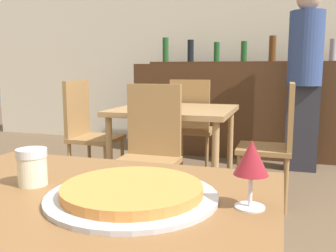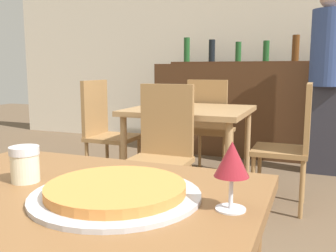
{
  "view_description": "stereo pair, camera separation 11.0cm",
  "coord_description": "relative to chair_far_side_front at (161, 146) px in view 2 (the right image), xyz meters",
  "views": [
    {
      "loc": [
        0.49,
        -0.8,
        1.05
      ],
      "look_at": [
        0.07,
        0.55,
        0.84
      ],
      "focal_mm": 40.0,
      "sensor_mm": 36.0,
      "label": 1
    },
    {
      "loc": [
        0.59,
        -0.77,
        1.05
      ],
      "look_at": [
        0.07,
        0.55,
        0.84
      ],
      "focal_mm": 40.0,
      "sensor_mm": 36.0,
      "label": 2
    }
  ],
  "objects": [
    {
      "name": "chair_far_side_front",
      "position": [
        0.0,
        0.0,
        0.0
      ],
      "size": [
        0.4,
        0.4,
        0.95
      ],
      "color": "olive",
      "rests_on": "ground_plane"
    },
    {
      "name": "wine_glass",
      "position": [
        0.78,
        -1.46,
        0.31
      ],
      "size": [
        0.08,
        0.08,
        0.16
      ],
      "color": "silver",
      "rests_on": "dining_table_near"
    },
    {
      "name": "chair_far_side_left",
      "position": [
        -0.8,
        0.6,
        0.0
      ],
      "size": [
        0.4,
        0.4,
        0.95
      ],
      "rotation": [
        0.0,
        0.0,
        1.57
      ],
      "color": "olive",
      "rests_on": "ground_plane"
    },
    {
      "name": "bar_back_shelf",
      "position": [
        0.34,
        2.47,
        0.65
      ],
      "size": [
        2.39,
        0.24,
        0.34
      ],
      "color": "#4C2D19",
      "rests_on": "bar_counter"
    },
    {
      "name": "chair_far_side_right",
      "position": [
        0.8,
        0.6,
        0.0
      ],
      "size": [
        0.4,
        0.4,
        0.95
      ],
      "rotation": [
        0.0,
        0.0,
        -1.57
      ],
      "color": "olive",
      "rests_on": "ground_plane"
    },
    {
      "name": "bar_counter",
      "position": [
        0.35,
        2.33,
        0.02
      ],
      "size": [
        2.6,
        0.56,
        1.11
      ],
      "color": "#4C2D19",
      "rests_on": "ground_plane"
    },
    {
      "name": "dining_table_near",
      "position": [
        0.35,
        -1.5,
        0.11
      ],
      "size": [
        1.01,
        0.74,
        0.74
      ],
      "color": "brown",
      "rests_on": "ground_plane"
    },
    {
      "name": "wall_back",
      "position": [
        0.35,
        2.84,
        0.86
      ],
      "size": [
        8.0,
        0.05,
        2.8
      ],
      "color": "silver",
      "rests_on": "ground_plane"
    },
    {
      "name": "dining_table_far",
      "position": [
        0.0,
        0.6,
        0.11
      ],
      "size": [
        0.93,
        0.88,
        0.74
      ],
      "color": "#A87F51",
      "rests_on": "ground_plane"
    },
    {
      "name": "cheese_shaker",
      "position": [
        0.19,
        -1.46,
        0.25
      ],
      "size": [
        0.08,
        0.08,
        0.1
      ],
      "color": "beige",
      "rests_on": "dining_table_near"
    },
    {
      "name": "chair_far_side_back",
      "position": [
        0.0,
        1.21,
        0.0
      ],
      "size": [
        0.4,
        0.4,
        0.95
      ],
      "rotation": [
        0.0,
        0.0,
        3.14
      ],
      "color": "olive",
      "rests_on": "ground_plane"
    },
    {
      "name": "person_standing",
      "position": [
        1.03,
        1.75,
        0.47
      ],
      "size": [
        0.34,
        0.34,
        1.84
      ],
      "color": "#2D2D38",
      "rests_on": "ground_plane"
    },
    {
      "name": "pizza_tray",
      "position": [
        0.49,
        -1.48,
        0.21
      ],
      "size": [
        0.42,
        0.42,
        0.04
      ],
      "color": "#B7B7BC",
      "rests_on": "dining_table_near"
    }
  ]
}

